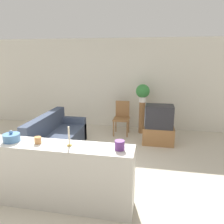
% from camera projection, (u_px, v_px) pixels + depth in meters
% --- Properties ---
extents(ground_plane, '(14.00, 14.00, 0.00)m').
position_uv_depth(ground_plane, '(60.00, 184.00, 3.85)').
color(ground_plane, beige).
extents(wall_back, '(9.00, 0.06, 2.70)m').
position_uv_depth(wall_back, '(103.00, 84.00, 6.77)').
color(wall_back, beige).
rests_on(wall_back, ground_plane).
extents(couch, '(0.81, 1.81, 0.87)m').
position_uv_depth(couch, '(56.00, 139.00, 5.11)').
color(couch, '#384256').
rests_on(couch, ground_plane).
extents(tv_stand, '(0.78, 0.47, 0.44)m').
position_uv_depth(tv_stand, '(158.00, 135.00, 5.58)').
color(tv_stand, olive).
rests_on(tv_stand, ground_plane).
extents(television, '(0.70, 0.44, 0.57)m').
position_uv_depth(television, '(159.00, 116.00, 5.45)').
color(television, '#232328').
rests_on(television, tv_stand).
extents(wooden_chair, '(0.44, 0.44, 0.94)m').
position_uv_depth(wooden_chair, '(122.00, 116.00, 6.22)').
color(wooden_chair, olive).
rests_on(wooden_chair, ground_plane).
extents(plant_stand, '(0.17, 0.17, 0.92)m').
position_uv_depth(plant_stand, '(142.00, 118.00, 6.31)').
color(plant_stand, olive).
rests_on(plant_stand, ground_plane).
extents(potted_plant, '(0.39, 0.39, 0.50)m').
position_uv_depth(potted_plant, '(143.00, 92.00, 6.12)').
color(potted_plant, white).
rests_on(potted_plant, plant_stand).
extents(foreground_counter, '(2.66, 0.44, 0.97)m').
position_uv_depth(foreground_counter, '(45.00, 174.00, 3.27)').
color(foreground_counter, beige).
rests_on(foreground_counter, ground_plane).
extents(decorative_bowl, '(0.25, 0.25, 0.17)m').
position_uv_depth(decorative_bowl, '(12.00, 137.00, 3.23)').
color(decorative_bowl, '#4C7AAD').
rests_on(decorative_bowl, foreground_counter).
extents(candle_jar, '(0.10, 0.10, 0.10)m').
position_uv_depth(candle_jar, '(38.00, 140.00, 3.15)').
color(candle_jar, '#C6844C').
rests_on(candle_jar, foreground_counter).
extents(candlestick, '(0.07, 0.07, 0.28)m').
position_uv_depth(candlestick, '(69.00, 139.00, 3.06)').
color(candlestick, '#B7933D').
rests_on(candlestick, foreground_counter).
extents(coffee_tin, '(0.14, 0.14, 0.13)m').
position_uv_depth(coffee_tin, '(120.00, 145.00, 2.93)').
color(coffee_tin, '#66337F').
rests_on(coffee_tin, foreground_counter).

